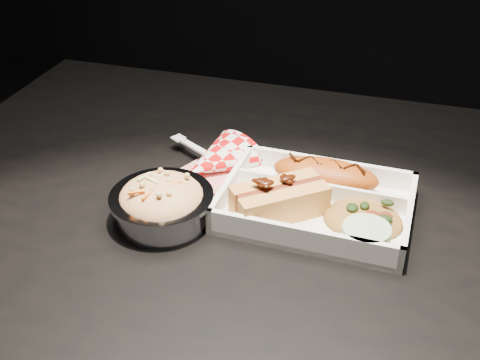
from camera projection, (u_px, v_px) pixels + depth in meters
name	position (u px, v px, depth m)	size (l,w,h in m)	color
dining_table	(296.00, 260.00, 0.88)	(1.20, 0.80, 0.75)	black
food_tray	(316.00, 206.00, 0.82)	(0.26, 0.19, 0.04)	white
fried_pastry	(325.00, 174.00, 0.85)	(0.15, 0.06, 0.04)	#AA4711
hotdog	(279.00, 197.00, 0.79)	(0.13, 0.12, 0.06)	#E59F4E
fried_rice_mound	(364.00, 212.00, 0.78)	(0.10, 0.09, 0.03)	#AB7331
cupcake_liner	(366.00, 237.00, 0.74)	(0.06, 0.06, 0.03)	#AECB99
foil_coleslaw_cup	(162.00, 202.00, 0.79)	(0.14, 0.14, 0.07)	silver
napkin_fork	(216.00, 162.00, 0.90)	(0.17, 0.15, 0.10)	red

